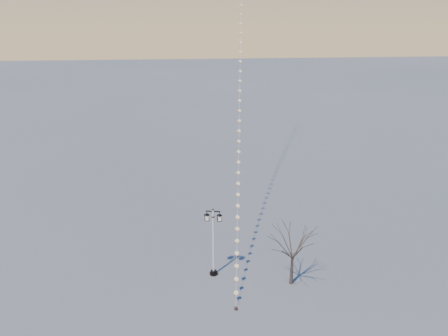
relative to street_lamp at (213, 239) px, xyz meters
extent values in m
plane|color=#595B5A|center=(-0.22, -3.59, -2.96)|extent=(300.00, 300.00, 0.00)
cylinder|color=black|center=(0.00, 0.00, -2.88)|extent=(0.59, 0.59, 0.17)
cylinder|color=black|center=(0.00, 0.00, -2.72)|extent=(0.42, 0.42, 0.15)
cylinder|color=white|center=(0.00, 0.00, -0.15)|extent=(0.14, 0.14, 4.99)
cylinder|color=black|center=(0.00, 0.00, 1.76)|extent=(0.21, 0.21, 0.06)
cube|color=black|center=(0.00, 0.00, 2.19)|extent=(1.00, 0.24, 0.06)
sphere|color=black|center=(0.00, 0.00, 2.31)|extent=(0.15, 0.15, 0.15)
pyramid|color=black|center=(-0.44, 0.08, 2.03)|extent=(0.47, 0.47, 0.15)
cube|color=beige|center=(-0.44, 0.08, 1.70)|extent=(0.28, 0.28, 0.36)
cube|color=black|center=(-0.44, 0.08, 1.50)|extent=(0.32, 0.32, 0.04)
pyramid|color=black|center=(0.44, -0.08, 2.03)|extent=(0.47, 0.47, 0.15)
cube|color=beige|center=(0.44, -0.08, 1.70)|extent=(0.28, 0.28, 0.36)
cube|color=black|center=(0.44, -0.08, 1.50)|extent=(0.32, 0.32, 0.04)
cone|color=#362D26|center=(5.43, -1.66, -1.82)|extent=(0.27, 0.27, 2.29)
cylinder|color=#301D17|center=(1.15, -4.20, -2.86)|extent=(0.20, 0.20, 0.20)
cylinder|color=black|center=(1.15, -4.20, -2.84)|extent=(0.03, 0.03, 0.25)
cone|color=#E05413|center=(3.52, 13.37, 11.00)|extent=(0.08, 0.08, 0.28)
cylinder|color=white|center=(1.15, -4.20, -2.36)|extent=(0.02, 0.02, 0.80)
camera|label=1|loc=(-1.86, -27.98, 15.63)|focal=35.42mm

